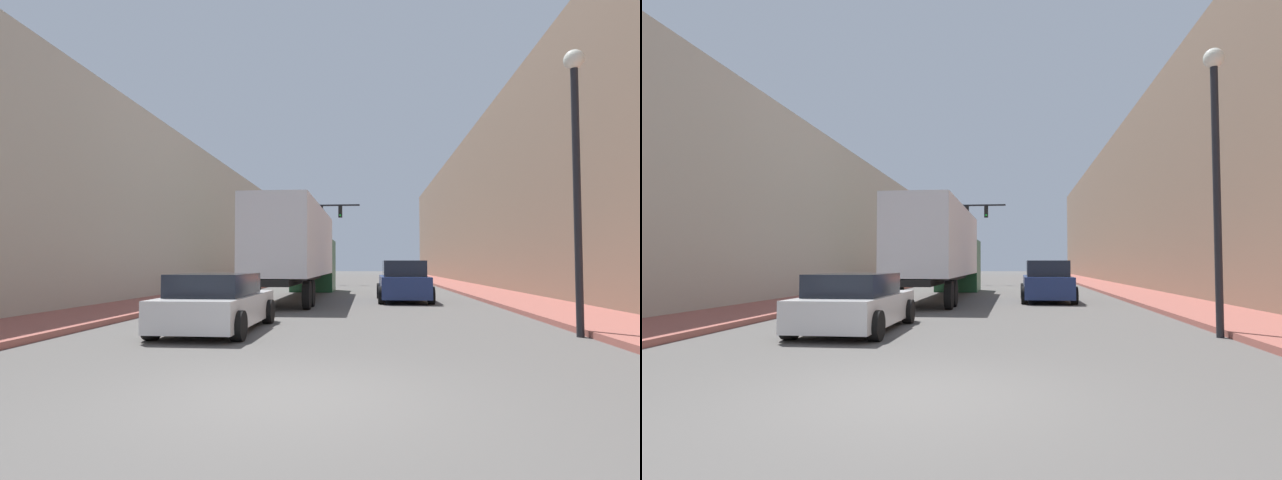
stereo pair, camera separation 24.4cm
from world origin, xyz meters
TOP-DOWN VIEW (x-y plane):
  - ground_plane at (0.00, 0.00)m, footprint 200.00×200.00m
  - sidewalk_right at (7.25, 30.00)m, footprint 2.95×80.00m
  - sidewalk_left at (-7.25, 30.00)m, footprint 2.95×80.00m
  - building_right at (11.72, 30.00)m, footprint 6.00×80.00m
  - building_left at (-11.72, 30.00)m, footprint 6.00×80.00m
  - semi_truck at (-2.21, 17.33)m, footprint 2.43×14.35m
  - sedan_car at (-2.61, 5.70)m, footprint 2.11×4.42m
  - suv_car at (2.50, 15.63)m, footprint 2.20×4.55m
  - traffic_signal_gantry at (-4.01, 32.35)m, footprint 6.09×0.35m
  - street_lamp at (5.62, 5.46)m, footprint 0.44×0.44m

SIDE VIEW (x-z plane):
  - ground_plane at x=0.00m, z-range 0.00..0.00m
  - sidewalk_right at x=7.25m, z-range 0.00..0.15m
  - sidewalk_left at x=-7.25m, z-range 0.00..0.15m
  - sedan_car at x=-2.61m, z-range -0.03..1.34m
  - suv_car at x=2.50m, z-range -0.05..1.68m
  - semi_truck at x=-2.21m, z-range 0.26..4.31m
  - street_lamp at x=5.62m, z-range 0.94..7.34m
  - building_left at x=-11.72m, z-range 0.00..8.39m
  - traffic_signal_gantry at x=-4.01m, z-range 1.36..7.79m
  - building_right at x=11.72m, z-range 0.00..11.65m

